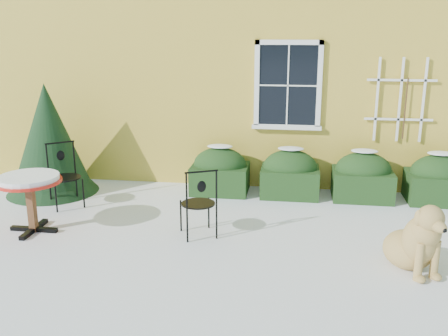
% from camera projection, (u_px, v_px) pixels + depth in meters
% --- Properties ---
extents(ground, '(80.00, 80.00, 0.00)m').
position_uv_depth(ground, '(214.00, 249.00, 6.96)').
color(ground, white).
rests_on(ground, ground).
extents(house, '(12.40, 8.40, 6.40)m').
position_uv_depth(house, '(257.00, 20.00, 12.79)').
color(house, yellow).
rests_on(house, ground).
extents(hedge_row, '(4.95, 0.80, 0.91)m').
position_uv_depth(hedge_row, '(326.00, 176.00, 9.06)').
color(hedge_row, black).
rests_on(hedge_row, ground).
extents(evergreen_shrub, '(1.68, 1.68, 2.04)m').
position_uv_depth(evergreen_shrub, '(50.00, 150.00, 9.23)').
color(evergreen_shrub, black).
rests_on(evergreen_shrub, ground).
extents(bistro_table, '(0.95, 0.95, 0.88)m').
position_uv_depth(bistro_table, '(29.00, 185.00, 7.38)').
color(bistro_table, black).
rests_on(bistro_table, ground).
extents(patio_chair_near, '(0.62, 0.61, 1.05)m').
position_uv_depth(patio_chair_near, '(199.00, 202.00, 7.27)').
color(patio_chair_near, black).
rests_on(patio_chair_near, ground).
extents(patio_chair_far, '(0.68, 0.68, 1.10)m').
position_uv_depth(patio_chair_far, '(65.00, 175.00, 8.57)').
color(patio_chair_far, black).
rests_on(patio_chair_far, ground).
extents(dog, '(0.83, 1.07, 0.97)m').
position_uv_depth(dog, '(416.00, 242.00, 6.23)').
color(dog, tan).
rests_on(dog, ground).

